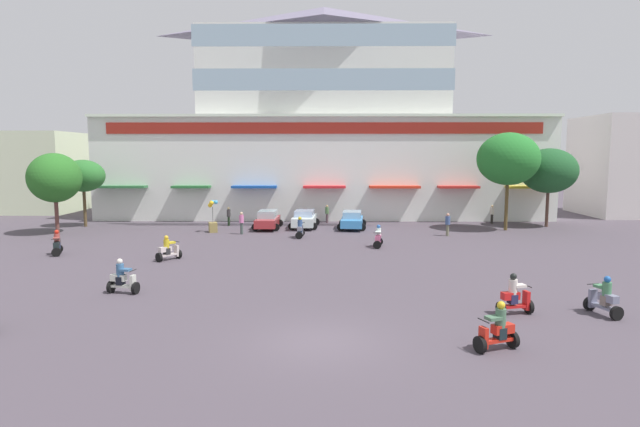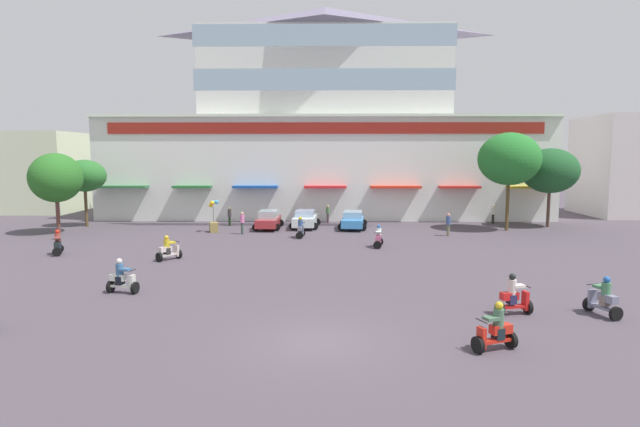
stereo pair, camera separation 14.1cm
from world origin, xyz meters
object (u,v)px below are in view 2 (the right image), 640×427
Objects in this scene: parked_car_2 at (353,220)px; pedestrian_1 at (493,213)px; plaza_tree_0 at (84,176)px; parked_car_1 at (305,219)px; pedestrian_3 at (242,221)px; scooter_rider_4 at (122,279)px; scooter_rider_9 at (514,298)px; plaza_tree_1 at (509,159)px; pedestrian_4 at (230,215)px; scooter_rider_7 at (168,250)px; parked_car_0 at (268,220)px; balloon_vendor_cart at (214,221)px; scooter_rider_8 at (58,244)px; scooter_rider_6 at (603,299)px; plaza_tree_2 at (56,178)px; pedestrian_0 at (328,213)px; scooter_rider_0 at (496,331)px; scooter_rider_5 at (301,229)px; plaza_tree_3 at (550,171)px; pedestrian_2 at (448,223)px; scooter_rider_2 at (379,238)px.

parked_car_2 is 12.70m from pedestrian_1.
plaza_tree_0 is 1.25× the size of parked_car_2.
parked_car_1 is 5.79m from pedestrian_3.
scooter_rider_9 reaches higher than scooter_rider_4.
pedestrian_4 is at bearing 174.06° from plaza_tree_1.
plaza_tree_0 is 3.42× the size of pedestrian_1.
parked_car_0 is at bearing 71.28° from scooter_rider_7.
scooter_rider_8 is at bearing -128.65° from balloon_vendor_cart.
plaza_tree_0 is 38.57m from scooter_rider_6.
plaza_tree_1 is at bearing 6.31° from pedestrian_3.
plaza_tree_2 is at bearing -94.78° from plaza_tree_0.
plaza_tree_0 is at bearing 165.32° from balloon_vendor_cart.
parked_car_2 is at bearing -59.58° from pedestrian_0.
pedestrian_1 is (34.68, 6.19, -3.30)m from plaza_tree_2.
parked_car_1 is (2.93, 0.67, -0.00)m from parked_car_0.
plaza_tree_1 is 1.72× the size of parked_car_1.
parked_car_0 is 27.81m from scooter_rider_0.
plaza_tree_0 reaches higher than pedestrian_4.
scooter_rider_5 is at bearing 116.44° from scooter_rider_9.
pedestrian_3 is at bearing -142.30° from parked_car_1.
plaza_tree_3 is 4.32× the size of scooter_rider_8.
pedestrian_4 is (-22.54, -1.70, -0.01)m from pedestrian_1.
scooter_rider_8 is at bearing -62.82° from plaza_tree_2.
parked_car_0 is 14.07m from pedestrian_2.
pedestrian_4 is (-10.26, 1.54, 0.19)m from parked_car_2.
balloon_vendor_cart is (-19.04, 20.68, 0.22)m from scooter_rider_6.
balloon_vendor_cart is at bearing 174.44° from pedestrian_2.
parked_car_0 is at bearing 117.64° from scooter_rider_9.
plaza_tree_2 reaches higher than parked_car_1.
plaza_tree_3 is 23.33m from parked_car_0.
plaza_tree_1 is 17.25m from scooter_rider_5.
parked_car_0 is 2.51× the size of pedestrian_3.
plaza_tree_3 is at bearing 26.78° from plaza_tree_1.
scooter_rider_9 is 28.51m from pedestrian_4.
plaza_tree_2 is at bearing 167.00° from scooter_rider_2.
parked_car_2 is 2.79× the size of pedestrian_4.
scooter_rider_4 is at bearing -137.82° from pedestrian_2.
plaza_tree_2 is 22.86m from parked_car_2.
pedestrian_3 is at bearing 124.41° from scooter_rider_9.
plaza_tree_0 is 3.49× the size of scooter_rider_9.
parked_car_2 is 26.35m from scooter_rider_0.
parked_car_2 is at bearing 61.12° from scooter_rider_4.
plaza_tree_1 is at bearing 18.94° from scooter_rider_8.
pedestrian_3 is (9.73, 8.11, 0.36)m from scooter_rider_8.
plaza_tree_2 is at bearing 178.51° from pedestrian_2.
pedestrian_2 reaches higher than pedestrian_0.
scooter_rider_7 is (11.02, -13.69, -3.60)m from plaza_tree_0.
pedestrian_1 is (23.18, 23.01, 0.29)m from scooter_rider_4.
plaza_tree_2 is 3.97× the size of scooter_rider_0.
scooter_rider_5 is at bearing -19.87° from pedestrian_3.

